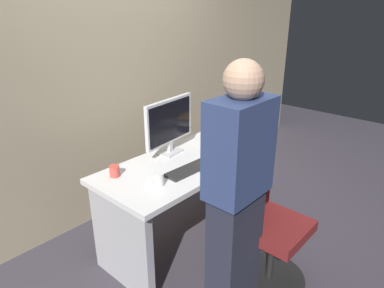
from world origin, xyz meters
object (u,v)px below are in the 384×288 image
(office_chair, at_px, (266,228))
(book_stack, at_px, (218,131))
(mouse, at_px, (216,155))
(cup_near_keyboard, at_px, (159,179))
(desk, at_px, (187,186))
(cup_by_monitor, at_px, (115,171))
(monitor, at_px, (169,123))
(keyboard, at_px, (191,169))
(person_at_desk, at_px, (237,195))

(office_chair, xyz_separation_m, book_stack, (0.44, 0.79, 0.41))
(mouse, height_order, cup_near_keyboard, cup_near_keyboard)
(desk, xyz_separation_m, cup_by_monitor, (-0.55, 0.20, 0.27))
(desk, relative_size, monitor, 2.75)
(office_chair, relative_size, keyboard, 2.19)
(person_at_desk, relative_size, cup_by_monitor, 19.77)
(monitor, bearing_deg, mouse, -60.01)
(cup_near_keyboard, xyz_separation_m, cup_by_monitor, (-0.12, 0.33, -0.00))
(keyboard, bearing_deg, monitor, 72.86)
(monitor, xyz_separation_m, mouse, (0.19, -0.33, -0.24))
(desk, distance_m, keyboard, 0.30)
(keyboard, height_order, mouse, mouse)
(keyboard, bearing_deg, desk, 53.62)
(person_at_desk, xyz_separation_m, book_stack, (0.80, 0.77, -0.00))
(person_at_desk, relative_size, cup_near_keyboard, 18.10)
(desk, height_order, monitor, monitor)
(person_at_desk, bearing_deg, desk, 65.79)
(mouse, relative_size, cup_by_monitor, 1.21)
(book_stack, bearing_deg, desk, -170.92)
(desk, distance_m, cup_near_keyboard, 0.53)
(desk, xyz_separation_m, keyboard, (-0.11, -0.14, 0.24))
(cup_near_keyboard, bearing_deg, monitor, 37.34)
(monitor, bearing_deg, keyboard, -109.66)
(desk, distance_m, office_chair, 0.72)
(mouse, xyz_separation_m, cup_near_keyboard, (-0.63, -0.00, 0.03))
(mouse, distance_m, book_stack, 0.36)
(cup_by_monitor, distance_m, book_stack, 1.04)
(person_at_desk, xyz_separation_m, cup_by_monitor, (-0.24, 0.89, -0.05))
(cup_near_keyboard, bearing_deg, book_stack, 13.03)
(monitor, distance_m, book_stack, 0.52)
(mouse, distance_m, cup_near_keyboard, 0.63)
(monitor, height_order, mouse, monitor)
(office_chair, bearing_deg, cup_by_monitor, 123.27)
(desk, bearing_deg, mouse, -32.96)
(cup_by_monitor, bearing_deg, office_chair, -56.73)
(office_chair, distance_m, book_stack, 0.99)
(desk, bearing_deg, cup_by_monitor, 160.18)
(monitor, distance_m, cup_by_monitor, 0.60)
(cup_by_monitor, bearing_deg, mouse, -23.63)
(keyboard, distance_m, mouse, 0.31)
(person_at_desk, xyz_separation_m, cup_near_keyboard, (-0.12, 0.55, -0.04))
(keyboard, height_order, book_stack, book_stack)
(mouse, bearing_deg, monitor, 119.99)
(person_at_desk, relative_size, monitor, 3.03)
(desk, relative_size, book_stack, 6.36)
(desk, bearing_deg, keyboard, -128.90)
(book_stack, bearing_deg, monitor, 165.50)
(keyboard, xyz_separation_m, cup_by_monitor, (-0.44, 0.34, 0.03))
(book_stack, bearing_deg, office_chair, -118.91)
(office_chair, bearing_deg, keyboard, 105.62)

